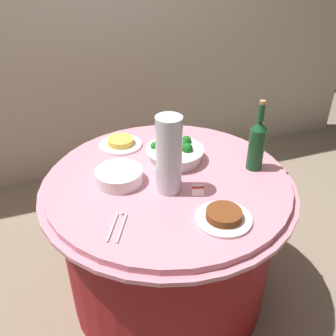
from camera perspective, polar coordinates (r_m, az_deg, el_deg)
name	(u,v)px	position (r m, az deg, el deg)	size (l,w,h in m)	color
ground_plane	(168,287)	(2.18, 0.00, -17.87)	(6.00, 6.00, 0.00)	gray
back_wall	(98,0)	(2.78, -10.78, 24.05)	(4.40, 0.10, 2.60)	beige
buffet_table	(168,237)	(1.91, 0.00, -10.61)	(1.16, 1.16, 0.74)	maroon
broccoli_bowl	(175,151)	(1.79, 1.02, 2.57)	(0.28, 0.28, 0.12)	white
plate_stack	(119,176)	(1.65, -7.52, -1.25)	(0.21, 0.21, 0.06)	white
wine_bottle	(257,144)	(1.73, 13.50, 3.67)	(0.07, 0.07, 0.34)	#12451E
decorative_fruit_vase	(169,160)	(1.52, 0.13, 1.29)	(0.11, 0.11, 0.34)	silver
serving_tongs	(118,226)	(1.42, -7.71, -8.84)	(0.11, 0.16, 0.01)	silver
food_plate_stir_fry	(224,216)	(1.45, 8.55, -7.39)	(0.22, 0.22, 0.04)	white
food_plate_fried_egg	(121,143)	(1.94, -7.29, 3.85)	(0.22, 0.22, 0.04)	white
label_placard_front	(198,190)	(1.55, 4.64, -3.36)	(0.05, 0.02, 0.05)	white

